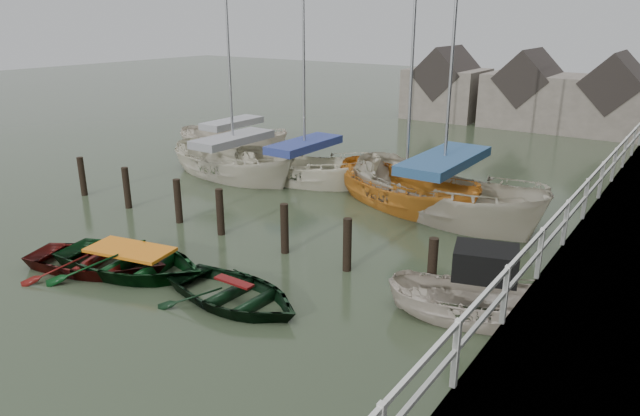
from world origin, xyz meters
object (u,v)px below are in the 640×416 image
Objects in this scene: sailboat_b at (305,179)px; rowboat_green at (133,272)px; sailboat_d at (441,211)px; sailboat_a at (235,175)px; rowboat_dkgreen at (235,303)px; sailboat_c at (405,204)px; motorboat at (478,314)px; rowboat_red at (100,270)px; sailboat_e at (234,150)px.

rowboat_green is at bearing -179.99° from sailboat_b.
sailboat_b is at bearing 104.40° from sailboat_d.
sailboat_a is at bearing 112.52° from sailboat_d.
rowboat_green is 3.27m from rowboat_dkgreen.
rowboat_dkgreen is 8.59m from sailboat_d.
sailboat_b reaches higher than rowboat_green.
sailboat_d is (1.34, -0.03, 0.05)m from sailboat_c.
rowboat_dkgreen is at bearing -157.31° from sailboat_c.
sailboat_c is at bearing -103.46° from sailboat_b.
motorboat reaches higher than rowboat_green.
rowboat_green reaches higher than rowboat_dkgreen.
rowboat_red is at bearing -152.41° from sailboat_a.
sailboat_e is at bearing 49.99° from sailboat_a.
rowboat_green is 1.17× the size of rowboat_dkgreen.
rowboat_dkgreen is 0.32× the size of sailboat_a.
sailboat_a is 0.84× the size of sailboat_d.
sailboat_e is (-15.21, 8.71, -0.05)m from motorboat.
rowboat_red is 13.44m from sailboat_e.
sailboat_b is at bearing -63.29° from sailboat_a.
motorboat is at bearing -129.75° from sailboat_e.
rowboat_red is 10.02m from sailboat_c.
sailboat_a is at bearing 45.19° from rowboat_dkgreen.
sailboat_c is 10.74m from sailboat_e.
sailboat_c is 1.34m from sailboat_d.
rowboat_green is 9.87m from sailboat_d.
motorboat is 11.39m from sailboat_b.
rowboat_green is (0.80, 0.39, 0.00)m from rowboat_red.
rowboat_green is 0.38× the size of sailboat_a.
sailboat_d is at bearing -39.81° from rowboat_green.
sailboat_a is (-12.12, 5.47, -0.05)m from motorboat.
sailboat_b is at bearing 107.20° from sailboat_c.
sailboat_d is (8.66, 0.58, -0.00)m from sailboat_a.
rowboat_dkgreen is (4.06, 0.66, 0.00)m from rowboat_red.
sailboat_a is 0.87× the size of sailboat_b.
sailboat_b is 1.10× the size of sailboat_c.
sailboat_a is (-3.32, 8.57, 0.06)m from rowboat_red.
motorboat is 7.75m from sailboat_c.
rowboat_dkgreen is at bearing -161.05° from sailboat_b.
sailboat_b is 0.97× the size of sailboat_d.
motorboat is at bearing -119.45° from sailboat_c.
sailboat_a reaches higher than sailboat_e.
sailboat_c reaches higher than motorboat.
rowboat_dkgreen is at bearing -169.88° from sailboat_d.
rowboat_red is 0.41× the size of sailboat_e.
motorboat is at bearing -107.88° from sailboat_a.
rowboat_green is 0.33× the size of sailboat_b.
sailboat_d reaches higher than sailboat_e.
sailboat_d reaches higher than sailboat_a.
sailboat_a is (-7.38, 7.91, 0.06)m from rowboat_dkgreen.
sailboat_d reaches higher than sailboat_c.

